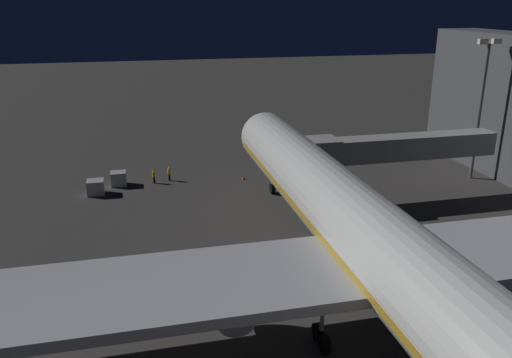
{
  "coord_description": "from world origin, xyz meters",
  "views": [
    {
      "loc": [
        14.68,
        38.28,
        20.95
      ],
      "look_at": [
        3.0,
        -10.8,
        3.5
      ],
      "focal_mm": 36.26,
      "sensor_mm": 36.0,
      "label": 1
    }
  ],
  "objects": [
    {
      "name": "ground_crew_by_belt_loader",
      "position": [
        13.01,
        -22.02,
        0.94
      ],
      "size": [
        0.4,
        0.4,
        1.72
      ],
      "color": "black",
      "rests_on": "ground_plane"
    },
    {
      "name": "ground_plane",
      "position": [
        0.0,
        0.0,
        0.0
      ],
      "size": [
        320.0,
        320.0,
        0.0
      ],
      "primitive_type": "plane",
      "color": "#383533"
    },
    {
      "name": "apron_floodlight_mast",
      "position": [
        -25.5,
        -14.86,
        9.85
      ],
      "size": [
        2.9,
        0.5,
        16.85
      ],
      "color": "#59595E",
      "rests_on": "ground_plane"
    },
    {
      "name": "baggage_container_near_belt",
      "position": [
        17.17,
        -22.23,
        0.84
      ],
      "size": [
        1.78,
        1.63,
        1.67
      ],
      "primitive_type": "cube",
      "color": "#B7BABF",
      "rests_on": "ground_plane"
    },
    {
      "name": "ground_crew_under_port_wing",
      "position": [
        11.14,
        -22.55,
        0.99
      ],
      "size": [
        0.4,
        0.4,
        1.8
      ],
      "color": "black",
      "rests_on": "ground_plane"
    },
    {
      "name": "jet_bridge",
      "position": [
        -11.67,
        -10.74,
        5.85
      ],
      "size": [
        21.7,
        3.4,
        7.39
      ],
      "color": "#9E9E99",
      "rests_on": "ground_plane"
    },
    {
      "name": "baggage_container_far_row",
      "position": [
        19.67,
        -19.68,
        0.84
      ],
      "size": [
        1.88,
        1.78,
        1.69
      ],
      "primitive_type": "cube",
      "color": "#B7BABF",
      "rests_on": "ground_plane"
    },
    {
      "name": "traffic_cone_nose_starboard",
      "position": [
        2.2,
        -20.8,
        0.28
      ],
      "size": [
        0.36,
        0.36,
        0.55
      ],
      "primitive_type": "cone",
      "color": "orange",
      "rests_on": "ground_plane"
    },
    {
      "name": "traffic_cone_nose_port",
      "position": [
        -2.2,
        -20.8,
        0.28
      ],
      "size": [
        0.36,
        0.36,
        0.55
      ],
      "primitive_type": "cone",
      "color": "orange",
      "rests_on": "ground_plane"
    },
    {
      "name": "airliner_at_gate",
      "position": [
        -0.0,
        11.83,
        5.77
      ],
      "size": [
        59.38,
        67.63,
        20.01
      ],
      "color": "silver",
      "rests_on": "ground_plane"
    }
  ]
}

